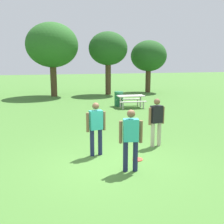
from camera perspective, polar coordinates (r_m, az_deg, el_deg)
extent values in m
plane|color=#447530|center=(7.37, 0.27, -11.38)|extent=(120.00, 120.00, 0.00)
cylinder|color=#1E234C|center=(7.84, -4.44, -6.87)|extent=(0.13, 0.13, 0.82)
cylinder|color=#1E234C|center=(7.92, -2.66, -6.65)|extent=(0.13, 0.13, 0.82)
cube|color=#33B2AD|center=(7.70, -3.61, -1.78)|extent=(0.40, 0.25, 0.58)
sphere|color=brown|center=(7.62, -3.65, 1.34)|extent=(0.21, 0.21, 0.21)
cylinder|color=brown|center=(7.62, -5.43, -2.32)|extent=(0.09, 0.09, 0.58)
cylinder|color=brown|center=(7.80, -1.81, -1.97)|extent=(0.09, 0.09, 0.58)
cylinder|color=#B7AD93|center=(8.91, 10.45, -4.84)|extent=(0.13, 0.13, 0.82)
cylinder|color=#B7AD93|center=(8.77, 9.04, -5.05)|extent=(0.13, 0.13, 0.82)
cube|color=black|center=(8.67, 9.89, -0.49)|extent=(0.40, 0.25, 0.58)
sphere|color=brown|center=(8.60, 9.99, 2.29)|extent=(0.21, 0.21, 0.21)
cylinder|color=brown|center=(8.83, 11.29, -0.67)|extent=(0.09, 0.09, 0.58)
cylinder|color=brown|center=(8.54, 8.44, -0.96)|extent=(0.09, 0.09, 0.58)
cylinder|color=#1E234C|center=(6.75, 3.02, -9.81)|extent=(0.13, 0.13, 0.82)
cylinder|color=#1E234C|center=(6.79, 5.23, -9.72)|extent=(0.13, 0.13, 0.82)
cube|color=#33B2AD|center=(6.55, 4.21, -4.03)|extent=(0.42, 0.31, 0.58)
sphere|color=brown|center=(6.46, 4.26, -0.38)|extent=(0.21, 0.21, 0.21)
cylinder|color=brown|center=(6.53, 1.94, -4.50)|extent=(0.09, 0.09, 0.58)
cylinder|color=brown|center=(6.61, 6.44, -4.39)|extent=(0.09, 0.09, 0.58)
cylinder|color=#E04733|center=(7.66, 5.72, -10.46)|extent=(0.30, 0.30, 0.03)
cube|color=beige|center=(16.36, 4.19, 3.60)|extent=(1.78, 0.97, 0.06)
cube|color=#B6B2A8|center=(15.86, 4.77, 2.26)|extent=(1.72, 0.47, 0.05)
cube|color=#B6B2A8|center=(16.96, 3.62, 2.83)|extent=(1.72, 0.47, 0.05)
cylinder|color=#B6B2A8|center=(16.24, 1.92, 2.19)|extent=(0.11, 0.11, 0.71)
cylinder|color=#B6B2A8|center=(15.71, 2.44, 1.35)|extent=(0.09, 0.09, 0.41)
cylinder|color=#B6B2A8|center=(16.82, 1.43, 1.99)|extent=(0.09, 0.09, 0.41)
cylinder|color=#B6B2A8|center=(16.62, 6.36, 2.33)|extent=(0.11, 0.11, 0.71)
cylinder|color=#B6B2A8|center=(16.10, 7.01, 1.51)|extent=(0.09, 0.09, 0.41)
cylinder|color=#B6B2A8|center=(17.18, 5.74, 2.12)|extent=(0.09, 0.09, 0.41)
cylinder|color=#1E663D|center=(16.87, 1.50, 2.84)|extent=(0.56, 0.56, 0.90)
cylinder|color=#287A4B|center=(16.81, 1.51, 4.46)|extent=(0.59, 0.59, 0.06)
cylinder|color=#4C3823|center=(22.42, -12.88, 7.35)|extent=(0.53, 0.53, 3.08)
ellipsoid|color=#286023|center=(22.44, -13.18, 14.30)|extent=(4.30, 4.30, 3.65)
cylinder|color=#4C3823|center=(23.14, -0.86, 7.77)|extent=(0.50, 0.50, 3.12)
ellipsoid|color=#21511E|center=(23.14, -0.88, 13.95)|extent=(3.41, 3.41, 2.90)
cylinder|color=#4C3823|center=(25.26, 8.03, 7.25)|extent=(0.50, 0.50, 2.54)
ellipsoid|color=#21511E|center=(25.22, 8.16, 12.26)|extent=(3.41, 3.41, 2.90)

